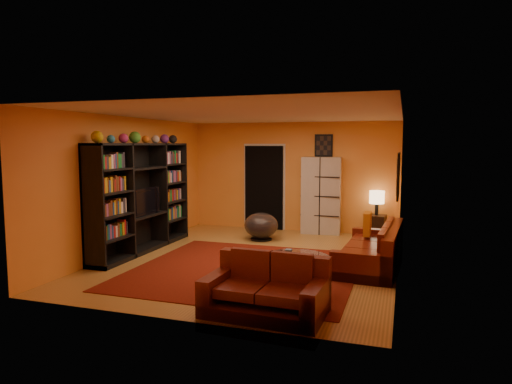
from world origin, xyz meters
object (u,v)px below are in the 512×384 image
(bowl_chair, at_px, (261,226))
(side_table, at_px, (376,226))
(sofa, at_px, (375,250))
(entertainment_unit, at_px, (142,197))
(loveseat, at_px, (267,290))
(coffee_table, at_px, (295,260))
(storage_cabinet, at_px, (321,195))
(tv, at_px, (142,201))
(table_lamp, at_px, (377,198))

(bowl_chair, distance_m, side_table, 2.61)
(sofa, bearing_deg, side_table, 96.36)
(entertainment_unit, bearing_deg, side_table, 32.76)
(loveseat, bearing_deg, entertainment_unit, 56.22)
(coffee_table, xyz_separation_m, side_table, (0.86, 4.28, -0.20))
(bowl_chair, bearing_deg, sofa, -30.37)
(loveseat, relative_size, coffee_table, 1.51)
(entertainment_unit, bearing_deg, loveseat, -36.47)
(entertainment_unit, height_order, coffee_table, entertainment_unit)
(entertainment_unit, distance_m, storage_cabinet, 4.12)
(tv, relative_size, sofa, 0.40)
(tv, distance_m, storage_cabinet, 4.14)
(storage_cabinet, relative_size, bowl_chair, 2.43)
(sofa, relative_size, bowl_chair, 3.15)
(table_lamp, bearing_deg, loveseat, -100.96)
(coffee_table, relative_size, table_lamp, 1.81)
(tv, distance_m, side_table, 5.14)
(tv, xyz_separation_m, bowl_chair, (1.86, 1.75, -0.66))
(loveseat, relative_size, table_lamp, 2.74)
(entertainment_unit, bearing_deg, sofa, 2.42)
(sofa, distance_m, loveseat, 2.84)
(tv, relative_size, side_table, 1.83)
(sofa, bearing_deg, tv, -173.11)
(sofa, distance_m, side_table, 2.57)
(storage_cabinet, distance_m, table_lamp, 1.26)
(storage_cabinet, bearing_deg, sofa, -66.37)
(tv, height_order, bowl_chair, tv)
(side_table, height_order, table_lamp, table_lamp)
(tv, relative_size, coffee_table, 0.92)
(table_lamp, bearing_deg, side_table, 0.00)
(bowl_chair, bearing_deg, table_lamp, 24.89)
(tv, distance_m, bowl_chair, 2.64)
(tv, xyz_separation_m, loveseat, (3.22, -2.33, -0.70))
(storage_cabinet, bearing_deg, loveseat, -91.73)
(coffee_table, relative_size, bowl_chair, 1.35)
(sofa, height_order, coffee_table, sofa)
(table_lamp, bearing_deg, entertainment_unit, -147.24)
(entertainment_unit, relative_size, table_lamp, 5.49)
(bowl_chair, xyz_separation_m, side_table, (2.36, 1.10, -0.07))
(loveseat, bearing_deg, bowl_chair, 21.18)
(loveseat, xyz_separation_m, bowl_chair, (-1.36, 4.07, 0.03))
(storage_cabinet, xyz_separation_m, side_table, (1.26, -0.05, -0.64))
(entertainment_unit, distance_m, tv, 0.13)
(storage_cabinet, bearing_deg, table_lamp, -6.85)
(loveseat, relative_size, storage_cabinet, 0.84)
(sofa, height_order, table_lamp, table_lamp)
(coffee_table, bearing_deg, side_table, 78.64)
(entertainment_unit, height_order, table_lamp, entertainment_unit)
(sofa, bearing_deg, bowl_chair, 152.85)
(side_table, bearing_deg, coffee_table, -101.36)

